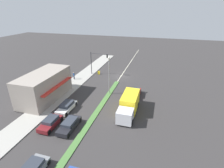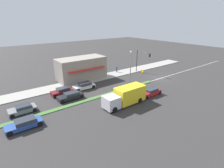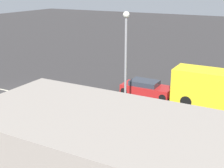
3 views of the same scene
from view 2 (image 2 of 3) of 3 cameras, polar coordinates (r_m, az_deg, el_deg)
ground_plane at (r=31.37m, az=-4.77°, el=-4.37°), size 160.00×160.00×0.00m
sidewalk_right at (r=38.52m, az=-12.66°, el=0.10°), size 4.00×73.00×0.12m
median_strip at (r=28.15m, az=-20.55°, el=-8.67°), size 0.90×46.00×0.10m
lane_marking_center at (r=43.03m, az=15.83°, el=1.89°), size 0.16×60.00×0.01m
building_corner_store at (r=40.50m, az=-9.96°, el=5.04°), size 5.56×10.85×4.92m
traffic_signal_main at (r=45.18m, az=9.45°, el=8.39°), size 4.59×0.34×5.60m
street_lamp at (r=34.33m, az=6.09°, el=6.25°), size 0.44×0.44×7.37m
pedestrian at (r=45.63m, az=1.57°, el=5.05°), size 0.34×0.34×1.71m
warning_aframe_sign at (r=45.93m, az=9.76°, el=4.09°), size 0.45×0.53×0.84m
delivery_truck at (r=28.37m, az=4.53°, el=-3.89°), size 2.44×7.50×2.87m
sedan_maroon at (r=33.47m, az=-15.90°, el=-2.30°), size 1.77×3.96×1.31m
sedan_dark at (r=31.19m, az=-13.36°, el=-3.81°), size 1.75×4.38×1.24m
suv_grey at (r=29.39m, az=-27.17°, el=-7.28°), size 1.91×3.82×1.20m
hatchback_red at (r=32.68m, az=12.35°, el=-2.56°), size 1.88×4.31×1.27m
van_white at (r=35.18m, az=-9.05°, el=-0.60°), size 1.80×4.28×1.33m
coupe_blue at (r=25.42m, az=-26.72°, el=-11.51°), size 1.85×4.41×1.23m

